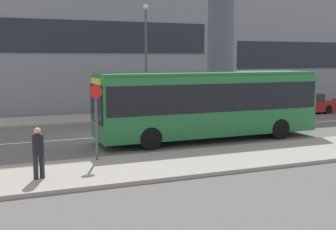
{
  "coord_description": "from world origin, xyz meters",
  "views": [
    {
      "loc": [
        -4.42,
        -19.77,
        3.82
      ],
      "look_at": [
        2.64,
        -2.08,
        1.22
      ],
      "focal_mm": 45.0,
      "sensor_mm": 36.0,
      "label": 1
    }
  ],
  "objects": [
    {
      "name": "city_bus",
      "position": [
        4.51,
        -2.38,
        1.82
      ],
      "size": [
        10.49,
        2.54,
        3.16
      ],
      "rotation": [
        0.0,
        0.0,
        -0.06
      ],
      "color": "#236B38",
      "rests_on": "ground_plane"
    },
    {
      "name": "street_lamp",
      "position": [
        4.06,
        5.17,
        4.36
      ],
      "size": [
        0.36,
        0.36,
        6.93
      ],
      "color": "#4C4C51",
      "rests_on": "sidewalk_far"
    },
    {
      "name": "bus_stop_sign",
      "position": [
        -1.29,
        -4.96,
        1.74
      ],
      "size": [
        0.44,
        0.12,
        2.76
      ],
      "color": "#4C4C51",
      "rests_on": "sidewalk_near"
    },
    {
      "name": "sidewalk_near",
      "position": [
        0.0,
        -6.25,
        0.07
      ],
      "size": [
        44.0,
        3.5,
        0.13
      ],
      "color": "gray",
      "rests_on": "ground_plane"
    },
    {
      "name": "parked_car_0",
      "position": [
        15.03,
        3.56,
        0.65
      ],
      "size": [
        4.21,
        1.83,
        1.37
      ],
      "color": "maroon",
      "rests_on": "ground_plane"
    },
    {
      "name": "apartment_block_right_tower",
      "position": [
        21.72,
        12.31,
        7.33
      ],
      "size": [
        17.8,
        5.7,
        14.67
      ],
      "color": "gray",
      "rests_on": "ground_plane"
    },
    {
      "name": "lane_centerline",
      "position": [
        0.0,
        0.0,
        0.0
      ],
      "size": [
        41.8,
        0.16,
        0.01
      ],
      "color": "silver",
      "rests_on": "ground_plane"
    },
    {
      "name": "pedestrian_near_stop",
      "position": [
        -3.45,
        -6.64,
        1.03
      ],
      "size": [
        0.34,
        0.34,
        1.59
      ],
      "rotation": [
        0.0,
        0.0,
        3.46
      ],
      "color": "#23232D",
      "rests_on": "sidewalk_near"
    },
    {
      "name": "sidewalk_far",
      "position": [
        0.0,
        6.25,
        0.07
      ],
      "size": [
        44.0,
        3.5,
        0.13
      ],
      "color": "gray",
      "rests_on": "ground_plane"
    },
    {
      "name": "ground_plane",
      "position": [
        0.0,
        0.0,
        0.0
      ],
      "size": [
        120.0,
        120.0,
        0.0
      ],
      "primitive_type": "plane",
      "color": "#595654"
    }
  ]
}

